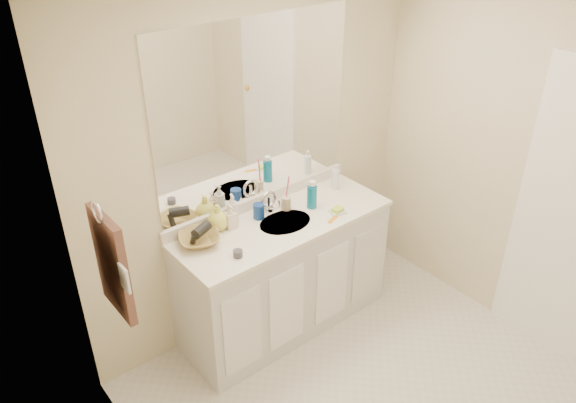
{
  "coord_description": "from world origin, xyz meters",
  "views": [
    {
      "loc": [
        -1.96,
        -1.44,
        2.86
      ],
      "look_at": [
        0.0,
        0.97,
        1.05
      ],
      "focal_mm": 35.0,
      "sensor_mm": 36.0,
      "label": 1
    }
  ],
  "objects": [
    {
      "name": "soap_bottle_yellow",
      "position": [
        -0.39,
        1.21,
        0.97
      ],
      "size": [
        0.15,
        0.15,
        0.18
      ],
      "primitive_type": "imported",
      "rotation": [
        0.0,
        0.0,
        0.06
      ],
      "color": "#DDDD56",
      "rests_on": "countertop"
    },
    {
      "name": "wall_back",
      "position": [
        0.0,
        1.3,
        1.2
      ],
      "size": [
        2.6,
        0.02,
        2.4
      ],
      "primitive_type": "cube",
      "color": "beige",
      "rests_on": "floor"
    },
    {
      "name": "soap_dish",
      "position": [
        0.35,
        0.87,
        0.89
      ],
      "size": [
        0.12,
        0.11,
        0.01
      ],
      "primitive_type": "cube",
      "rotation": [
        0.0,
        0.0,
        -0.27
      ],
      "color": "silver",
      "rests_on": "countertop"
    },
    {
      "name": "vanity_cabinet",
      "position": [
        0.0,
        1.02,
        0.42
      ],
      "size": [
        1.5,
        0.55,
        0.85
      ],
      "primitive_type": "cube",
      "color": "silver",
      "rests_on": "floor"
    },
    {
      "name": "green_soap",
      "position": [
        0.35,
        0.87,
        0.9
      ],
      "size": [
        0.08,
        0.06,
        0.03
      ],
      "primitive_type": "cube",
      "rotation": [
        0.0,
        0.0,
        0.09
      ],
      "color": "#B9EA39",
      "rests_on": "soap_dish"
    },
    {
      "name": "soap_bottle_cream",
      "position": [
        -0.31,
        1.18,
        0.96
      ],
      "size": [
        0.08,
        0.08,
        0.16
      ],
      "primitive_type": "imported",
      "rotation": [
        0.0,
        0.0,
        -0.05
      ],
      "color": "beige",
      "rests_on": "countertop"
    },
    {
      "name": "towel_ring",
      "position": [
        -1.27,
        0.77,
        1.55
      ],
      "size": [
        0.01,
        0.11,
        0.11
      ],
      "primitive_type": "torus",
      "rotation": [
        0.0,
        1.57,
        0.0
      ],
      "color": "silver",
      "rests_on": "wall_left"
    },
    {
      "name": "hair_dryer",
      "position": [
        -0.55,
        1.15,
        0.97
      ],
      "size": [
        0.15,
        0.11,
        0.07
      ],
      "primitive_type": "cylinder",
      "rotation": [
        0.0,
        1.57,
        0.4
      ],
      "color": "black",
      "rests_on": "wicker_basket"
    },
    {
      "name": "toothbrush",
      "position": [
        0.12,
        1.13,
        1.03
      ],
      "size": [
        0.02,
        0.04,
        0.21
      ],
      "primitive_type": "cylinder",
      "rotation": [
        0.14,
        0.0,
        0.3
      ],
      "color": "#ED3E7A",
      "rests_on": "tan_cup"
    },
    {
      "name": "ceiling",
      "position": [
        0.0,
        0.0,
        2.4
      ],
      "size": [
        2.6,
        2.6,
        0.02
      ],
      "primitive_type": "cube",
      "color": "white",
      "rests_on": "wall_back"
    },
    {
      "name": "wall_right",
      "position": [
        1.3,
        0.0,
        1.2
      ],
      "size": [
        0.02,
        2.6,
        2.4
      ],
      "primitive_type": "cube",
      "color": "beige",
      "rests_on": "floor"
    },
    {
      "name": "clear_pump_bottle",
      "position": [
        0.57,
        1.13,
        0.95
      ],
      "size": [
        0.07,
        0.07,
        0.15
      ],
      "primitive_type": "cylinder",
      "rotation": [
        0.0,
        0.0,
        0.28
      ],
      "color": "white",
      "rests_on": "countertop"
    },
    {
      "name": "faucet",
      "position": [
        0.0,
        1.18,
        0.94
      ],
      "size": [
        0.02,
        0.02,
        0.11
      ],
      "primitive_type": "cylinder",
      "color": "silver",
      "rests_on": "countertop"
    },
    {
      "name": "wall_left",
      "position": [
        -1.3,
        0.0,
        1.2
      ],
      "size": [
        0.02,
        2.6,
        2.4
      ],
      "primitive_type": "cube",
      "color": "beige",
      "rests_on": "floor"
    },
    {
      "name": "hand_towel",
      "position": [
        -1.25,
        0.77,
        1.25
      ],
      "size": [
        0.04,
        0.32,
        0.55
      ],
      "primitive_type": "cube",
      "color": "#412922",
      "rests_on": "towel_ring"
    },
    {
      "name": "mirror",
      "position": [
        0.0,
        1.29,
        1.56
      ],
      "size": [
        1.48,
        0.01,
        1.2
      ],
      "primitive_type": "cube",
      "color": "white",
      "rests_on": "wall_back"
    },
    {
      "name": "wicker_basket",
      "position": [
        -0.57,
        1.15,
        0.91
      ],
      "size": [
        0.33,
        0.33,
        0.06
      ],
      "primitive_type": "imported",
      "rotation": [
        0.0,
        0.0,
        -0.37
      ],
      "color": "olive",
      "rests_on": "countertop"
    },
    {
      "name": "countertop",
      "position": [
        0.0,
        1.02,
        0.86
      ],
      "size": [
        1.52,
        0.57,
        0.03
      ],
      "primitive_type": "cube",
      "color": "white",
      "rests_on": "vanity_cabinet"
    },
    {
      "name": "soap_bottle_white",
      "position": [
        -0.27,
        1.21,
        0.99
      ],
      "size": [
        0.1,
        0.1,
        0.21
      ],
      "primitive_type": "imported",
      "rotation": [
        0.0,
        0.0,
        -0.26
      ],
      "color": "silver",
      "rests_on": "countertop"
    },
    {
      "name": "mouthwash_bottle",
      "position": [
        0.26,
        1.04,
        0.96
      ],
      "size": [
        0.09,
        0.09,
        0.16
      ],
      "primitive_type": "cylinder",
      "rotation": [
        0.0,
        0.0,
        -0.35
      ],
      "color": "#0B6689",
      "rests_on": "countertop"
    },
    {
      "name": "blue_mug",
      "position": [
        -0.1,
        1.16,
        0.93
      ],
      "size": [
        0.08,
        0.08,
        0.1
      ],
      "primitive_type": "cylinder",
      "rotation": [
        0.0,
        0.0,
        -0.06
      ],
      "color": "navy",
      "rests_on": "countertop"
    },
    {
      "name": "switch_plate",
      "position": [
        -1.27,
        0.57,
        1.3
      ],
      "size": [
        0.01,
        0.08,
        0.13
      ],
      "primitive_type": "cube",
      "color": "silver",
      "rests_on": "wall_left"
    },
    {
      "name": "orange_comb",
      "position": [
        0.28,
        0.83,
        0.88
      ],
      "size": [
        0.13,
        0.06,
        0.01
      ],
      "primitive_type": "cube",
      "rotation": [
        0.0,
        0.0,
        0.31
      ],
      "color": "orange",
      "rests_on": "countertop"
    },
    {
      "name": "sink_basin",
      "position": [
        0.0,
        1.0,
        0.87
      ],
      "size": [
        0.37,
        0.37,
        0.02
      ],
      "primitive_type": "cylinder",
      "color": "silver",
      "rests_on": "countertop"
    },
    {
      "name": "dark_jar",
      "position": [
        -0.46,
        0.88,
        0.9
      ],
      "size": [
        0.07,
        0.07,
        0.04
      ],
      "primitive_type": "cylinder",
      "rotation": [
        0.0,
        0.0,
        -0.17
      ],
      "color": "#3B3941",
      "rests_on": "countertop"
    },
    {
      "name": "backsplash",
      "position": [
        0.0,
        1.29,
        0.92
      ],
      "size": [
        1.52,
        0.03,
        0.08
      ],
      "primitive_type": "cube",
      "color": "white",
      "rests_on": "countertop"
    },
    {
      "name": "tan_cup",
      "position": [
        0.11,
        1.13,
        0.93
      ],
      "size": [
        0.07,
        0.07,
        0.09
      ],
      "primitive_type": "cylinder",
      "rotation": [
        0.0,
        0.0,
        -0.1
      ],
      "color": "beige",
      "rests_on": "countertop"
    }
  ]
}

